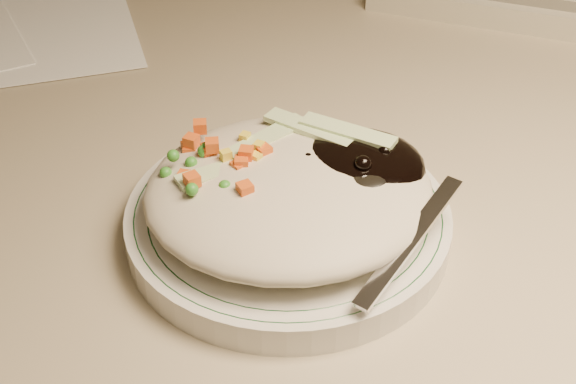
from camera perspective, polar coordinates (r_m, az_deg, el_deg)
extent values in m
cube|color=gray|center=(0.72, 4.88, 5.40)|extent=(1.40, 0.70, 0.04)
cylinder|color=silver|center=(0.55, 0.00, -2.13)|extent=(0.22, 0.22, 0.02)
torus|color=#144723|center=(0.54, 0.00, -1.33)|extent=(0.21, 0.21, 0.00)
torus|color=#144723|center=(0.54, 0.00, -1.33)|extent=(0.19, 0.19, 0.00)
ellipsoid|color=#BDB399|center=(0.53, 0.07, 0.03)|extent=(0.19, 0.18, 0.04)
ellipsoid|color=black|center=(0.54, 4.58, 1.75)|extent=(0.10, 0.09, 0.03)
ellipsoid|color=orange|center=(0.54, -4.94, 1.12)|extent=(0.08, 0.08, 0.02)
sphere|color=black|center=(0.53, 1.42, 2.23)|extent=(0.01, 0.01, 0.01)
sphere|color=black|center=(0.54, 4.35, 2.81)|extent=(0.01, 0.01, 0.01)
sphere|color=black|center=(0.54, 6.89, 2.87)|extent=(0.01, 0.01, 0.01)
sphere|color=black|center=(0.55, 5.86, 3.12)|extent=(0.01, 0.01, 0.01)
sphere|color=black|center=(0.52, 5.35, 1.98)|extent=(0.01, 0.01, 0.01)
sphere|color=black|center=(0.54, 4.23, 2.36)|extent=(0.01, 0.01, 0.01)
sphere|color=black|center=(0.55, 5.18, 3.08)|extent=(0.01, 0.01, 0.01)
cube|color=#DA5318|center=(0.53, -5.42, 3.32)|extent=(0.01, 0.01, 0.01)
cube|color=#DA5318|center=(0.52, -3.55, 1.13)|extent=(0.01, 0.01, 0.01)
cube|color=#DA5318|center=(0.55, -6.89, 3.62)|extent=(0.01, 0.01, 0.01)
cube|color=#DA5318|center=(0.53, -2.99, 2.76)|extent=(0.01, 0.01, 0.01)
cube|color=#DA5318|center=(0.52, -3.32, 2.06)|extent=(0.01, 0.01, 0.01)
cube|color=#DA5318|center=(0.56, -7.05, 3.17)|extent=(0.01, 0.01, 0.01)
cube|color=#DA5318|center=(0.54, -5.66, 3.01)|extent=(0.01, 0.01, 0.01)
cube|color=#DA5318|center=(0.52, -3.50, 1.75)|extent=(0.01, 0.01, 0.01)
cube|color=#DA5318|center=(0.53, -1.73, 2.90)|extent=(0.01, 0.01, 0.01)
cube|color=#DA5318|center=(0.55, -6.27, 4.65)|extent=(0.01, 0.01, 0.01)
cube|color=#DA5318|center=(0.51, -6.84, 0.86)|extent=(0.01, 0.01, 0.01)
cube|color=#DA5318|center=(0.50, -3.08, 0.21)|extent=(0.01, 0.01, 0.01)
cube|color=#DA5318|center=(0.52, -7.35, 1.00)|extent=(0.01, 0.01, 0.01)
cube|color=#DA5318|center=(0.55, -6.97, 2.92)|extent=(0.01, 0.01, 0.01)
sphere|color=#388C28|center=(0.53, -3.43, 2.22)|extent=(0.01, 0.01, 0.01)
sphere|color=#388C28|center=(0.50, -6.85, 0.19)|extent=(0.01, 0.01, 0.01)
sphere|color=#388C28|center=(0.53, -6.90, 2.08)|extent=(0.01, 0.01, 0.01)
sphere|color=#388C28|center=(0.53, -8.17, 2.57)|extent=(0.01, 0.01, 0.01)
sphere|color=#388C28|center=(0.54, -3.78, 2.48)|extent=(0.01, 0.01, 0.01)
sphere|color=#388C28|center=(0.52, -2.78, 0.18)|extent=(0.01, 0.01, 0.01)
sphere|color=#388C28|center=(0.53, -5.01, 1.55)|extent=(0.01, 0.01, 0.01)
sphere|color=#388C28|center=(0.52, -5.63, 0.20)|extent=(0.01, 0.01, 0.01)
sphere|color=#388C28|center=(0.53, -8.69, 1.35)|extent=(0.01, 0.01, 0.01)
sphere|color=#388C28|center=(0.54, -5.80, 3.14)|extent=(0.01, 0.01, 0.01)
sphere|color=#388C28|center=(0.54, -6.03, 2.92)|extent=(0.01, 0.01, 0.01)
sphere|color=#388C28|center=(0.52, -6.78, 0.98)|extent=(0.01, 0.01, 0.01)
sphere|color=#388C28|center=(0.51, -4.51, 0.41)|extent=(0.01, 0.01, 0.01)
sphere|color=#388C28|center=(0.55, -1.48, 3.53)|extent=(0.01, 0.01, 0.01)
cube|color=yellow|center=(0.54, -3.92, 2.47)|extent=(0.01, 0.01, 0.01)
cube|color=yellow|center=(0.53, -2.29, 2.41)|extent=(0.01, 0.01, 0.01)
cube|color=yellow|center=(0.54, -5.07, 2.55)|extent=(0.01, 0.01, 0.01)
cube|color=yellow|center=(0.53, -4.44, 2.62)|extent=(0.01, 0.01, 0.01)
cube|color=yellow|center=(0.53, -4.98, 1.42)|extent=(0.01, 0.01, 0.01)
cube|color=yellow|center=(0.53, -2.09, 3.21)|extent=(0.01, 0.01, 0.01)
cube|color=yellow|center=(0.55, -3.08, 3.87)|extent=(0.01, 0.01, 0.01)
cube|color=yellow|center=(0.53, -3.96, 1.42)|extent=(0.01, 0.01, 0.01)
cube|color=#B2D18C|center=(0.55, -1.49, 3.87)|extent=(0.06, 0.05, 0.00)
cube|color=#B2D18C|center=(0.56, 1.54, 4.54)|extent=(0.06, 0.06, 0.00)
cube|color=#B2D18C|center=(0.52, -4.41, 1.64)|extent=(0.07, 0.04, 0.00)
cube|color=#B2D18C|center=(0.55, 4.28, 4.32)|extent=(0.06, 0.05, 0.00)
ellipsoid|color=silver|center=(0.52, 5.40, 1.07)|extent=(0.06, 0.06, 0.01)
cube|color=silver|center=(0.50, 8.68, -3.43)|extent=(0.09, 0.09, 0.03)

